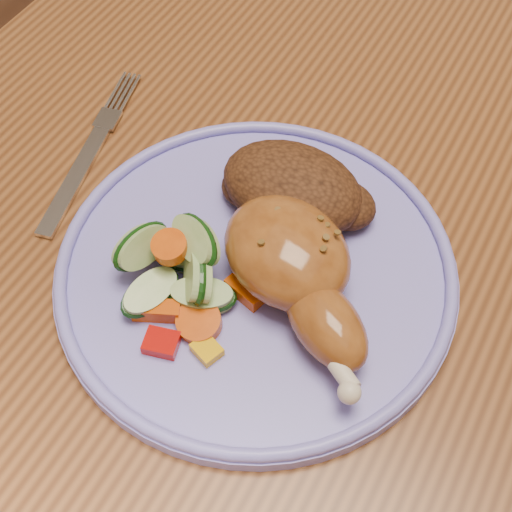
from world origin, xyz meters
name	(u,v)px	position (x,y,z in m)	size (l,w,h in m)	color
ground	(335,469)	(0.00, 0.00, 0.00)	(4.00, 4.00, 0.00)	#4F2D1B
dining_table	(398,240)	(0.00, 0.00, 0.67)	(0.90, 1.40, 0.75)	brown
plate	(256,272)	(-0.07, -0.15, 0.76)	(0.31, 0.31, 0.01)	#7B74D8
plate_rim	(256,264)	(-0.07, -0.15, 0.77)	(0.31, 0.31, 0.01)	#7B74D8
chicken_leg	(296,268)	(-0.04, -0.15, 0.79)	(0.16, 0.14, 0.06)	#93521E
rice_pilaf	(295,190)	(-0.07, -0.08, 0.78)	(0.13, 0.09, 0.05)	#472511
vegetable_pile	(178,272)	(-0.12, -0.19, 0.78)	(0.12, 0.11, 0.06)	#A50A05
fork	(88,154)	(-0.26, -0.11, 0.75)	(0.06, 0.18, 0.00)	silver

